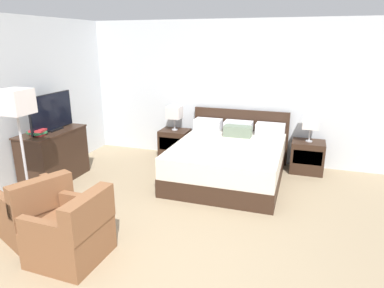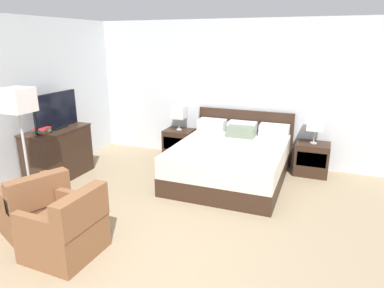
# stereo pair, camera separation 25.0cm
# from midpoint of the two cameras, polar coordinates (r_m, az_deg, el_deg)

# --- Properties ---
(ground_plane) EXTENTS (11.14, 11.14, 0.00)m
(ground_plane) POSITION_cam_midpoint_polar(r_m,az_deg,el_deg) (3.58, -8.39, -21.15)
(ground_plane) COLOR #998466
(wall_back) EXTENTS (6.60, 0.06, 2.55)m
(wall_back) POSITION_cam_midpoint_polar(r_m,az_deg,el_deg) (6.39, 8.04, 8.54)
(wall_back) COLOR silver
(wall_back) RESTS_ON ground
(wall_left) EXTENTS (0.06, 5.51, 2.55)m
(wall_left) POSITION_cam_midpoint_polar(r_m,az_deg,el_deg) (5.85, -25.01, 6.35)
(wall_left) COLOR silver
(wall_left) RESTS_ON ground
(bed) EXTENTS (1.74, 2.00, 0.98)m
(bed) POSITION_cam_midpoint_polar(r_m,az_deg,el_deg) (5.59, 7.73, -2.71)
(bed) COLOR #332116
(bed) RESTS_ON ground
(nightstand_left) EXTENTS (0.54, 0.44, 0.55)m
(nightstand_left) POSITION_cam_midpoint_polar(r_m,az_deg,el_deg) (6.61, -1.06, 0.08)
(nightstand_left) COLOR #332116
(nightstand_left) RESTS_ON ground
(nightstand_right) EXTENTS (0.54, 0.44, 0.55)m
(nightstand_right) POSITION_cam_midpoint_polar(r_m,az_deg,el_deg) (6.15, 20.43, -2.34)
(nightstand_right) COLOR #332116
(nightstand_right) RESTS_ON ground
(table_lamp_left) EXTENTS (0.26, 0.26, 0.46)m
(table_lamp_left) POSITION_cam_midpoint_polar(r_m,az_deg,el_deg) (6.46, -1.08, 5.29)
(table_lamp_left) COLOR #B7B7BC
(table_lamp_left) RESTS_ON nightstand_left
(table_lamp_right) EXTENTS (0.26, 0.26, 0.46)m
(table_lamp_right) POSITION_cam_midpoint_polar(r_m,az_deg,el_deg) (5.99, 21.02, 3.20)
(table_lamp_right) COLOR #B7B7BC
(table_lamp_right) RESTS_ON nightstand_right
(dresser) EXTENTS (0.56, 1.09, 0.83)m
(dresser) POSITION_cam_midpoint_polar(r_m,az_deg,el_deg) (5.97, -20.30, -1.39)
(dresser) COLOR #332116
(dresser) RESTS_ON ground
(tv) EXTENTS (0.18, 0.91, 0.58)m
(tv) POSITION_cam_midpoint_polar(r_m,az_deg,el_deg) (5.84, -20.56, 5.14)
(tv) COLOR black
(tv) RESTS_ON dresser
(book_red_cover) EXTENTS (0.20, 0.16, 0.03)m
(book_red_cover) POSITION_cam_midpoint_polar(r_m,az_deg,el_deg) (5.66, -22.57, 1.78)
(book_red_cover) COLOR #B7282D
(book_red_cover) RESTS_ON dresser
(book_blue_cover) EXTENTS (0.27, 0.24, 0.04)m
(book_blue_cover) POSITION_cam_midpoint_polar(r_m,az_deg,el_deg) (5.66, -22.69, 2.10)
(book_blue_cover) COLOR #2D7042
(book_blue_cover) RESTS_ON book_red_cover
(book_small_top) EXTENTS (0.24, 0.22, 0.03)m
(book_small_top) POSITION_cam_midpoint_polar(r_m,az_deg,el_deg) (5.64, -22.57, 2.41)
(book_small_top) COLOR #B7282D
(book_small_top) RESTS_ON book_blue_cover
(armchair_by_window) EXTENTS (0.90, 0.90, 0.76)m
(armchair_by_window) POSITION_cam_midpoint_polar(r_m,az_deg,el_deg) (4.48, -23.40, -9.79)
(armchair_by_window) COLOR brown
(armchair_by_window) RESTS_ON ground
(armchair_companion) EXTENTS (0.71, 0.70, 0.76)m
(armchair_companion) POSITION_cam_midpoint_polar(r_m,az_deg,el_deg) (3.87, -18.41, -13.59)
(armchair_companion) COLOR brown
(armchair_companion) RESTS_ON ground
(floor_lamp) EXTENTS (0.33, 0.33, 1.64)m
(floor_lamp) POSITION_cam_midpoint_polar(r_m,az_deg,el_deg) (4.69, -25.60, 5.31)
(floor_lamp) COLOR #B7B7BC
(floor_lamp) RESTS_ON ground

